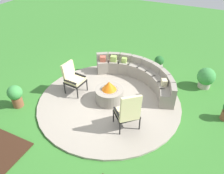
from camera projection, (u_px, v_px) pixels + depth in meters
ground_plane at (109, 102)px, 7.10m from camera, size 24.00×24.00×0.00m
patio_circle at (109, 101)px, 7.08m from camera, size 4.47×4.47×0.06m
fire_pit at (109, 93)px, 6.90m from camera, size 0.87×0.87×0.71m
curved_stone_bench at (139, 74)px, 7.75m from camera, size 3.23×1.71×0.70m
lounge_chair_front_left at (73, 77)px, 7.15m from camera, size 0.64×0.59×1.03m
lounge_chair_front_right at (128, 112)px, 5.76m from camera, size 0.80×0.82×1.16m
potted_plant_0 at (159, 63)px, 8.41m from camera, size 0.35×0.35×0.64m
potted_plant_1 at (16, 95)px, 6.70m from camera, size 0.45×0.45×0.73m
potted_plant_3 at (206, 78)px, 7.54m from camera, size 0.60×0.60×0.73m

